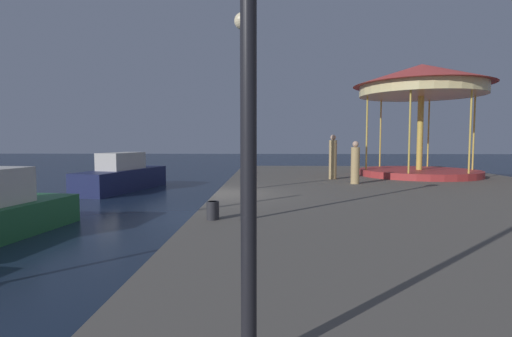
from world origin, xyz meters
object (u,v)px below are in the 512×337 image
object	(u,v)px
motorboat_navy	(123,176)
bollard_south	(245,170)
lamp_post_far_end	(252,99)
lamp_post_mid_promenade	(243,80)
person_by_the_water	(355,164)
bollard_north	(212,211)
carousel	(421,93)
bollard_center	(214,210)
person_mid_promenade	(333,158)

from	to	relation	value
motorboat_navy	bollard_south	distance (m)	6.21
lamp_post_far_end	lamp_post_mid_promenade	bearing A→B (deg)	-89.54
lamp_post_mid_promenade	person_by_the_water	xyz separation A→B (m)	(3.98, 7.26, -2.21)
bollard_south	bollard_north	distance (m)	11.83
carousel	bollard_north	xyz separation A→B (m)	(-8.53, -10.89, -3.79)
bollard_center	person_mid_promenade	bearing A→B (deg)	65.98
bollard_south	lamp_post_mid_promenade	bearing A→B (deg)	-86.90
lamp_post_far_end	person_mid_promenade	distance (m)	5.44
lamp_post_mid_promenade	bollard_north	size ratio (longest dim) A/B	11.01
lamp_post_far_end	bollard_south	world-z (taller)	lamp_post_far_end
bollard_north	person_mid_promenade	bearing A→B (deg)	65.95
bollard_north	lamp_post_mid_promenade	bearing A→B (deg)	0.09
lamp_post_mid_promenade	lamp_post_far_end	world-z (taller)	lamp_post_far_end
bollard_center	lamp_post_mid_promenade	bearing A→B (deg)	-4.66
bollard_center	bollard_south	size ratio (longest dim) A/B	1.00
lamp_post_far_end	bollard_north	distance (m)	6.36
person_by_the_water	bollard_south	bearing A→B (deg)	135.32
lamp_post_mid_promenade	bollard_north	world-z (taller)	lamp_post_mid_promenade
bollard_north	person_by_the_water	distance (m)	8.65
person_mid_promenade	lamp_post_far_end	bearing A→B (deg)	-134.10
motorboat_navy	person_mid_promenade	distance (m)	10.44
motorboat_navy	bollard_center	world-z (taller)	motorboat_navy
lamp_post_mid_promenade	person_mid_promenade	distance (m)	9.97
carousel	bollard_north	distance (m)	14.34
motorboat_navy	lamp_post_far_end	xyz separation A→B (m)	(6.76, -5.54, 3.25)
lamp_post_far_end	bollard_center	xyz separation A→B (m)	(-0.60, -5.53, -2.98)
lamp_post_far_end	motorboat_navy	bearing A→B (deg)	140.63
carousel	person_mid_promenade	bearing A→B (deg)	-158.61
lamp_post_far_end	person_mid_promenade	size ratio (longest dim) A/B	2.39
bollard_south	bollard_north	world-z (taller)	same
bollard_center	person_by_the_water	bearing A→B (deg)	57.27
motorboat_navy	bollard_north	size ratio (longest dim) A/B	15.54
lamp_post_mid_promenade	person_mid_promenade	xyz separation A→B (m)	(3.40, 9.14, -2.07)
bollard_south	person_mid_promenade	size ratio (longest dim) A/B	0.20
lamp_post_far_end	bollard_north	world-z (taller)	lamp_post_far_end
motorboat_navy	person_mid_promenade	xyz separation A→B (m)	(10.20, -1.99, 1.01)
carousel	person_mid_promenade	size ratio (longest dim) A/B	3.25
lamp_post_far_end	person_mid_promenade	world-z (taller)	lamp_post_far_end
carousel	person_mid_promenade	xyz separation A→B (m)	(-4.45, -1.74, -3.06)
lamp_post_mid_promenade	carousel	bearing A→B (deg)	54.20
carousel	lamp_post_mid_promenade	world-z (taller)	carousel
bollard_center	lamp_post_far_end	bearing A→B (deg)	83.76
motorboat_navy	bollard_south	bearing A→B (deg)	6.52
lamp_post_mid_promenade	lamp_post_far_end	xyz separation A→B (m)	(-0.04, 5.59, 0.17)
bollard_south	person_mid_promenade	distance (m)	4.91
bollard_south	person_by_the_water	world-z (taller)	person_by_the_water
bollard_north	bollard_south	bearing A→B (deg)	89.82
lamp_post_far_end	bollard_south	xyz separation A→B (m)	(-0.60, 6.25, -2.98)
bollard_center	bollard_north	distance (m)	0.06
motorboat_navy	bollard_north	distance (m)	12.71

